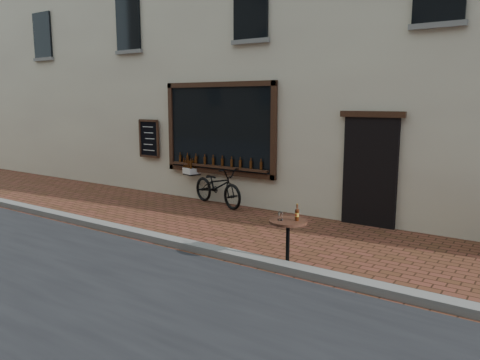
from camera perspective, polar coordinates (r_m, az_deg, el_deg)
The scene contains 5 objects.
ground at distance 8.00m, azimuth -6.66°, elevation -8.79°, with size 90.00×90.00×0.00m, color #502C1A.
kerb at distance 8.13m, azimuth -5.73°, elevation -8.03°, with size 90.00×0.25×0.12m, color slate.
shop_building at distance 13.41m, azimuth 12.80°, elevation 20.05°, with size 28.00×6.20×10.00m.
cargo_bicycle at distance 11.40m, azimuth -2.85°, elevation -0.65°, with size 2.21×1.15×1.02m.
bistro_table at distance 7.14m, azimuth 5.88°, elevation -6.56°, with size 0.58×0.58×1.00m.
Camera 1 is at (5.06, -5.67, 2.51)m, focal length 35.00 mm.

